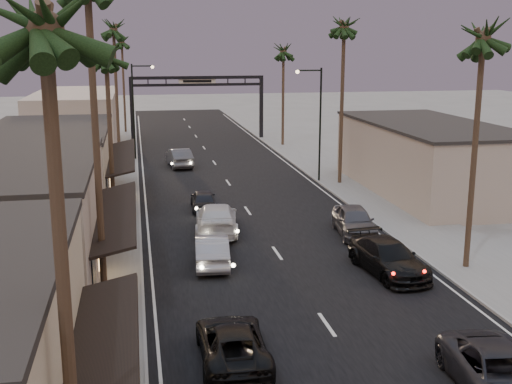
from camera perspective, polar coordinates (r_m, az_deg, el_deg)
name	(u,v)px	position (r m, az deg, el deg)	size (l,w,h in m)	color
ground	(240,200)	(45.28, -1.40, -0.74)	(200.00, 200.00, 0.00)	slate
road	(230,185)	(50.10, -2.32, 0.60)	(14.00, 120.00, 0.02)	black
sidewalk_left	(109,172)	(56.49, -12.96, 1.75)	(5.00, 92.00, 0.12)	slate
sidewalk_right	(322,164)	(58.82, 5.87, 2.45)	(5.00, 92.00, 0.12)	slate
storefront_mid	(6,226)	(31.06, -21.34, -2.83)	(8.00, 14.00, 5.50)	#A49283
storefront_far	(50,167)	(46.54, -17.84, 2.16)	(8.00, 16.00, 5.00)	tan
storefront_dist	(77,121)	(69.11, -15.63, 6.07)	(8.00, 20.00, 6.00)	#A49283
building_right	(427,159)	(48.96, 15.00, 2.85)	(8.00, 18.00, 5.00)	#A49283
arch	(197,92)	(73.94, -5.23, 8.89)	(15.20, 0.40, 7.27)	black
streetlight_right	(317,115)	(50.69, 5.44, 6.79)	(2.13, 0.30, 9.00)	black
streetlight_left	(136,104)	(61.66, -10.60, 7.73)	(2.13, 0.30, 9.00)	black
palm_la	(43,4)	(12.54, -18.41, 15.60)	(3.20, 3.20, 13.20)	#38281C
palm_lc	(106,49)	(39.45, -13.22, 12.26)	(3.20, 3.20, 12.20)	#38281C
palm_ld	(113,25)	(58.47, -12.58, 14.32)	(3.20, 3.20, 14.20)	#38281C
palm_ra	(484,28)	(31.59, 19.62, 13.54)	(3.20, 3.20, 13.20)	#38281C
palm_rb	(344,21)	(49.97, 7.86, 14.79)	(3.20, 3.20, 14.20)	#38281C
palm_rc	(284,47)	(69.22, 2.46, 12.74)	(3.20, 3.20, 12.20)	#38281C
palm_far	(122,39)	(81.43, -11.87, 13.20)	(3.20, 3.20, 13.20)	#38281C
oncoming_pickup	(232,343)	(22.75, -2.12, -13.23)	(2.29, 4.96, 1.38)	black
oncoming_silver	(212,250)	(32.10, -3.97, -5.15)	(1.62, 4.63, 1.53)	gray
oncoming_white	(216,218)	(37.41, -3.55, -2.35)	(2.41, 5.93, 1.72)	silver
oncoming_dgrey	(203,200)	(42.73, -4.70, -0.68)	(1.61, 3.99, 1.36)	black
oncoming_grey_far	(179,158)	(58.03, -6.84, 3.06)	(1.76, 5.06, 1.67)	#424346
curbside_near	(501,375)	(21.99, 20.94, -14.92)	(2.52, 5.46, 1.52)	black
curbside_black	(388,257)	(31.44, 11.66, -5.72)	(2.24, 5.51, 1.60)	black
curbside_grey	(354,221)	(37.32, 8.73, -2.55)	(1.99, 4.96, 1.69)	#434247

